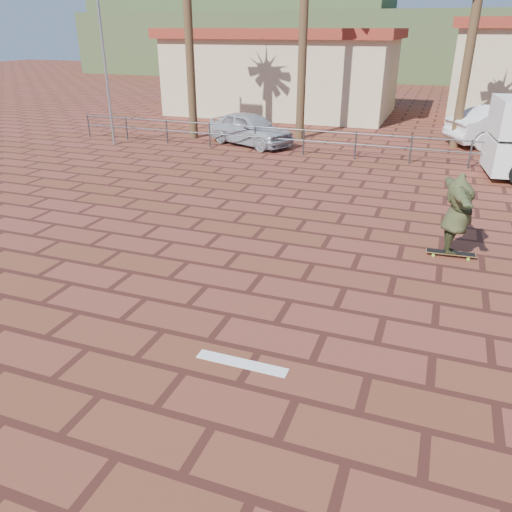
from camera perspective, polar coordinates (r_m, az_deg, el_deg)
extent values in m
plane|color=brown|center=(8.67, -3.00, -6.73)|extent=(120.00, 120.00, 0.00)
cube|color=white|center=(7.52, -1.64, -12.14)|extent=(1.40, 0.22, 0.01)
cylinder|color=#47494F|center=(24.36, -18.58, 13.92)|extent=(0.06, 0.06, 1.00)
cylinder|color=#47494F|center=(23.18, -14.57, 13.90)|extent=(0.06, 0.06, 1.00)
cylinder|color=#47494F|center=(22.12, -10.14, 13.81)|extent=(0.06, 0.06, 1.00)
cylinder|color=#47494F|center=(21.20, -5.31, 13.62)|extent=(0.06, 0.06, 1.00)
cylinder|color=#47494F|center=(20.43, -0.09, 13.30)|extent=(0.06, 0.06, 1.00)
cylinder|color=#47494F|center=(19.84, 5.47, 12.85)|extent=(0.06, 0.06, 1.00)
cylinder|color=#47494F|center=(19.43, 11.29, 12.25)|extent=(0.06, 0.06, 1.00)
cylinder|color=#47494F|center=(19.22, 17.27, 11.50)|extent=(0.06, 0.06, 1.00)
cylinder|color=#47494F|center=(19.22, 23.28, 10.63)|extent=(0.06, 0.06, 1.00)
cylinder|color=#47494F|center=(19.34, 11.41, 13.55)|extent=(24.00, 0.05, 0.05)
cylinder|color=#47494F|center=(19.42, 11.31, 12.40)|extent=(24.00, 0.05, 0.05)
cylinder|color=gray|center=(22.02, -17.15, 22.31)|extent=(0.10, 0.10, 8.00)
cylinder|color=brown|center=(22.85, -7.57, 21.89)|extent=(0.36, 0.36, 7.00)
cylinder|color=brown|center=(22.59, 5.39, 23.48)|extent=(0.36, 0.36, 8.20)
cylinder|color=brown|center=(22.32, 23.00, 19.59)|extent=(0.36, 0.36, 6.50)
cube|color=beige|center=(30.25, 3.15, 19.82)|extent=(12.00, 7.00, 4.00)
cube|color=maroon|center=(30.15, 3.26, 24.09)|extent=(12.60, 7.60, 0.50)
cube|color=#384C28|center=(56.88, 18.70, 21.92)|extent=(70.00, 18.00, 6.00)
cube|color=#384C28|center=(67.57, -1.51, 24.17)|extent=(35.00, 14.00, 8.00)
cube|color=olive|center=(11.54, 21.36, 0.34)|extent=(1.04, 0.30, 0.02)
cube|color=black|center=(11.54, 21.37, 0.38)|extent=(1.00, 0.28, 0.00)
cube|color=silver|center=(11.52, 19.60, 0.41)|extent=(0.07, 0.17, 0.03)
cube|color=silver|center=(11.60, 23.07, 0.01)|extent=(0.07, 0.17, 0.03)
cylinder|color=#86D72D|center=(11.43, 19.60, 0.08)|extent=(0.07, 0.03, 0.07)
cylinder|color=#86D72D|center=(11.62, 19.56, 0.49)|extent=(0.07, 0.03, 0.07)
cylinder|color=#86D72D|center=(11.52, 23.09, -0.32)|extent=(0.07, 0.03, 0.07)
cylinder|color=#86D72D|center=(11.70, 23.00, 0.09)|extent=(0.07, 0.03, 0.07)
imported|color=#383E21|center=(11.23, 22.05, 4.48)|extent=(1.00, 2.23, 1.76)
cube|color=black|center=(18.29, 25.86, 12.81)|extent=(0.26, 1.65, 0.63)
cylinder|color=black|center=(19.64, 26.80, 9.92)|extent=(0.81, 0.37, 0.78)
imported|color=#ACAEB3|center=(21.53, -0.68, 14.35)|extent=(4.25, 3.01, 1.34)
imported|color=white|center=(23.70, 26.80, 13.06)|extent=(5.03, 3.76, 1.58)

